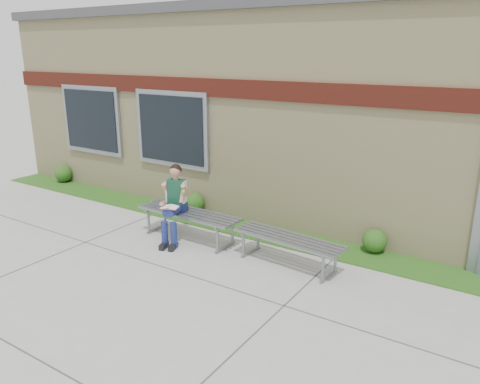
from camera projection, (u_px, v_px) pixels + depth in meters
The scene contains 9 objects.
ground at pixel (202, 301), 6.40m from camera, with size 80.00×80.00×0.00m, color #9E9E99.
grass_strip at pixel (289, 239), 8.49m from camera, with size 16.00×0.80×0.02m, color #194813.
school_building at pixel (360, 105), 10.60m from camera, with size 16.20×6.22×4.20m.
bench_left at pixel (189, 218), 8.41m from camera, with size 2.00×0.59×0.52m.
bench_right at pixel (288, 244), 7.38m from camera, with size 1.87×0.67×0.48m.
girl at pixel (174, 201), 8.23m from camera, with size 0.58×0.82×1.38m.
shrub_west at pixel (63, 174), 12.08m from camera, with size 0.44×0.44×0.44m, color #194813.
shrub_mid at pixel (195, 203), 9.85m from camera, with size 0.40×0.40×0.40m, color #194813.
shrub_east at pixel (375, 241), 7.86m from camera, with size 0.40×0.40×0.40m, color #194813.
Camera 1 is at (3.52, -4.50, 3.30)m, focal length 35.00 mm.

